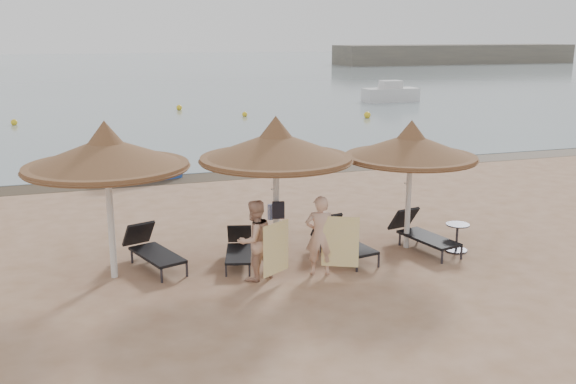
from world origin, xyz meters
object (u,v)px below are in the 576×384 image
object	(u,v)px
side_table	(457,238)
palapa_right	(411,147)
palapa_left	(106,154)
lounger_far_left	(152,249)
lounger_far_right	(421,233)
pedal_boat	(141,167)
palapa_center	(276,147)
person_right	(320,229)
person_left	(255,234)
lounger_near_right	(341,239)
lounger_near_left	(239,248)

from	to	relation	value
side_table	palapa_right	bearing A→B (deg)	148.81
palapa_left	side_table	bearing A→B (deg)	-5.71
lounger_far_left	lounger_far_right	size ratio (longest dim) A/B	1.00
palapa_right	pedal_boat	size ratio (longest dim) A/B	1.13
palapa_right	lounger_far_left	bearing A→B (deg)	173.94
palapa_left	lounger_far_left	bearing A→B (deg)	28.60
palapa_center	lounger_far_right	world-z (taller)	palapa_center
palapa_center	lounger_far_right	bearing A→B (deg)	-1.82
lounger_far_right	person_right	size ratio (longest dim) A/B	1.02
palapa_right	person_left	distance (m)	4.27
lounger_near_right	lounger_near_left	bearing A→B (deg)	161.53
palapa_right	person_right	size ratio (longest dim) A/B	1.55
lounger_near_left	palapa_left	bearing A→B (deg)	-162.82
palapa_center	lounger_near_left	size ratio (longest dim) A/B	1.93
lounger_near_right	side_table	bearing A→B (deg)	-22.50
lounger_near_right	person_right	xyz separation A→B (m)	(-0.87, -0.91, 0.60)
lounger_far_left	side_table	xyz separation A→B (m)	(6.85, -1.22, -0.08)
palapa_right	lounger_near_right	world-z (taller)	palapa_right
lounger_near_left	lounger_near_right	world-z (taller)	lounger_near_right
palapa_right	person_left	bearing A→B (deg)	-168.04
palapa_center	person_left	xyz separation A→B (m)	(-0.70, -0.78, -1.62)
palapa_right	pedal_boat	world-z (taller)	palapa_right
palapa_left	palapa_right	world-z (taller)	palapa_left
lounger_far_right	palapa_right	bearing A→B (deg)	138.30
lounger_far_left	lounger_near_right	size ratio (longest dim) A/B	1.01
lounger_near_right	side_table	size ratio (longest dim) A/B	3.04
palapa_left	lounger_near_right	xyz separation A→B (m)	(5.01, -0.22, -2.23)
palapa_left	lounger_near_left	size ratio (longest dim) A/B	1.94
lounger_near_left	person_right	bearing A→B (deg)	-24.58
lounger_far_left	pedal_boat	distance (m)	8.80
pedal_boat	palapa_right	bearing A→B (deg)	-80.03
lounger_far_left	person_right	xyz separation A→B (m)	(3.31, -1.59, 0.60)
palapa_right	lounger_far_left	world-z (taller)	palapa_right
pedal_boat	lounger_near_left	bearing A→B (deg)	-101.48
lounger_near_left	lounger_far_right	distance (m)	4.31
palapa_left	side_table	distance (m)	8.05
person_right	pedal_boat	xyz separation A→B (m)	(-2.70, 10.36, -0.57)
palapa_left	palapa_center	bearing A→B (deg)	-3.70
lounger_near_right	person_left	world-z (taller)	person_left
lounger_far_right	side_table	bearing A→B (deg)	-43.48
palapa_left	pedal_boat	distance (m)	9.59
palapa_right	lounger_near_left	bearing A→B (deg)	176.42
person_left	pedal_boat	xyz separation A→B (m)	(-1.32, 10.23, -0.56)
lounger_far_left	person_left	xyz separation A→B (m)	(1.93, -1.46, 0.59)
side_table	lounger_near_right	bearing A→B (deg)	168.52
lounger_near_left	person_left	distance (m)	1.27
palapa_center	side_table	world-z (taller)	palapa_center
pedal_boat	palapa_left	bearing A→B (deg)	-118.11
side_table	person_right	distance (m)	3.63
lounger_near_left	pedal_boat	xyz separation A→B (m)	(-1.25, 9.15, 0.08)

